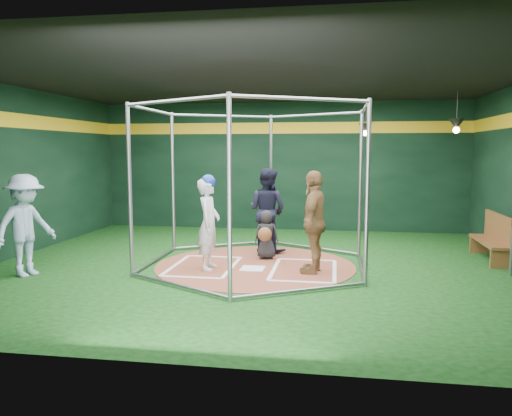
% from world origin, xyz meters
% --- Properties ---
extents(room_shell, '(10.10, 9.10, 3.53)m').
position_xyz_m(room_shell, '(0.00, 0.01, 1.75)').
color(room_shell, '#0B330C').
rests_on(room_shell, ground).
extents(clay_disc, '(3.80, 3.80, 0.01)m').
position_xyz_m(clay_disc, '(0.00, 0.00, 0.01)').
color(clay_disc, brown).
rests_on(clay_disc, ground).
extents(home_plate, '(0.43, 0.43, 0.01)m').
position_xyz_m(home_plate, '(0.00, -0.30, 0.02)').
color(home_plate, white).
rests_on(home_plate, clay_disc).
extents(batter_box_left, '(1.17, 1.77, 0.01)m').
position_xyz_m(batter_box_left, '(-0.95, -0.25, 0.02)').
color(batter_box_left, white).
rests_on(batter_box_left, clay_disc).
extents(batter_box_right, '(1.17, 1.77, 0.01)m').
position_xyz_m(batter_box_right, '(0.95, -0.25, 0.02)').
color(batter_box_right, white).
rests_on(batter_box_right, clay_disc).
extents(batting_cage, '(4.05, 4.67, 3.00)m').
position_xyz_m(batting_cage, '(-0.00, -0.00, 1.50)').
color(batting_cage, gray).
rests_on(batting_cage, ground).
extents(pendant_lamp_near, '(0.34, 0.34, 0.90)m').
position_xyz_m(pendant_lamp_near, '(2.20, 3.60, 2.74)').
color(pendant_lamp_near, black).
rests_on(pendant_lamp_near, room_shell).
extents(pendant_lamp_far, '(0.34, 0.34, 0.90)m').
position_xyz_m(pendant_lamp_far, '(4.00, 2.00, 2.74)').
color(pendant_lamp_far, black).
rests_on(pendant_lamp_far, room_shell).
extents(batter_figure, '(0.40, 0.61, 1.75)m').
position_xyz_m(batter_figure, '(-0.80, -0.42, 0.88)').
color(batter_figure, silver).
rests_on(batter_figure, clay_disc).
extents(visitor_leopard, '(0.61, 1.13, 1.83)m').
position_xyz_m(visitor_leopard, '(1.12, -0.37, 0.93)').
color(visitor_leopard, '#B3834D').
rests_on(visitor_leopard, clay_disc).
extents(catcher_figure, '(0.52, 0.57, 0.99)m').
position_xyz_m(catcher_figure, '(0.13, 0.58, 0.51)').
color(catcher_figure, black).
rests_on(catcher_figure, clay_disc).
extents(umpire, '(1.08, 0.98, 1.80)m').
position_xyz_m(umpire, '(0.04, 1.33, 0.91)').
color(umpire, black).
rests_on(umpire, clay_disc).
extents(bystander_blue, '(1.01, 1.31, 1.79)m').
position_xyz_m(bystander_blue, '(-3.84, -1.37, 0.89)').
color(bystander_blue, '#96AFC6').
rests_on(bystander_blue, ground).
extents(dugout_bench, '(0.38, 1.62, 0.94)m').
position_xyz_m(dugout_bench, '(4.62, 1.21, 0.48)').
color(dugout_bench, brown).
rests_on(dugout_bench, ground).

